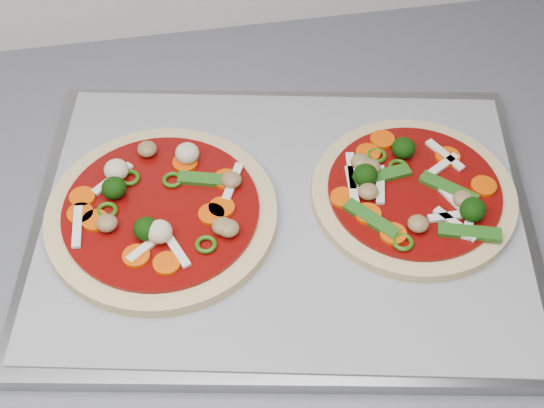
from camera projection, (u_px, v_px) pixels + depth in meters
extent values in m
cube|color=gray|center=(283.00, 220.00, 0.74)|extent=(0.54, 0.44, 0.02)
cube|color=gray|center=(283.00, 215.00, 0.73)|extent=(0.52, 0.42, 0.00)
cylinder|color=#E0BB84|center=(162.00, 215.00, 0.72)|extent=(0.24, 0.24, 0.01)
cylinder|color=maroon|center=(161.00, 209.00, 0.72)|extent=(0.20, 0.20, 0.00)
cylinder|color=#F43D00|center=(136.00, 256.00, 0.68)|extent=(0.03, 0.03, 0.00)
ellipsoid|color=beige|center=(116.00, 170.00, 0.73)|extent=(0.03, 0.03, 0.02)
cube|color=white|center=(77.00, 227.00, 0.70)|extent=(0.01, 0.05, 0.00)
ellipsoid|color=black|center=(146.00, 229.00, 0.69)|extent=(0.03, 0.03, 0.02)
cylinder|color=#F43D00|center=(80.00, 214.00, 0.71)|extent=(0.03, 0.03, 0.00)
ellipsoid|color=olive|center=(228.00, 228.00, 0.69)|extent=(0.02, 0.02, 0.01)
cylinder|color=#F43D00|center=(95.00, 221.00, 0.70)|extent=(0.03, 0.03, 0.00)
cylinder|color=#F43D00|center=(226.00, 179.00, 0.74)|extent=(0.03, 0.03, 0.00)
cube|color=white|center=(149.00, 245.00, 0.69)|extent=(0.04, 0.04, 0.00)
cylinder|color=#F43D00|center=(82.00, 197.00, 0.72)|extent=(0.03, 0.03, 0.00)
ellipsoid|color=beige|center=(159.00, 232.00, 0.69)|extent=(0.03, 0.03, 0.02)
cylinder|color=#F43D00|center=(211.00, 214.00, 0.71)|extent=(0.03, 0.03, 0.00)
cylinder|color=#F43D00|center=(222.00, 208.00, 0.71)|extent=(0.03, 0.03, 0.00)
cylinder|color=#F43D00|center=(167.00, 264.00, 0.67)|extent=(0.03, 0.03, 0.00)
cube|color=white|center=(233.00, 182.00, 0.73)|extent=(0.03, 0.05, 0.00)
cube|color=white|center=(175.00, 248.00, 0.68)|extent=(0.03, 0.05, 0.00)
cylinder|color=#F43D00|center=(185.00, 163.00, 0.75)|extent=(0.03, 0.03, 0.00)
torus|color=#22520B|center=(206.00, 244.00, 0.69)|extent=(0.02, 0.02, 0.00)
ellipsoid|color=black|center=(114.00, 188.00, 0.72)|extent=(0.03, 0.03, 0.02)
ellipsoid|color=beige|center=(187.00, 153.00, 0.75)|extent=(0.03, 0.03, 0.02)
ellipsoid|color=olive|center=(147.00, 149.00, 0.76)|extent=(0.02, 0.02, 0.01)
torus|color=#22520B|center=(173.00, 180.00, 0.73)|extent=(0.03, 0.03, 0.00)
torus|color=#22520B|center=(107.00, 210.00, 0.71)|extent=(0.03, 0.03, 0.00)
ellipsoid|color=olive|center=(231.00, 180.00, 0.73)|extent=(0.02, 0.02, 0.01)
torus|color=#22520B|center=(130.00, 178.00, 0.74)|extent=(0.03, 0.03, 0.00)
cube|color=#1F5C15|center=(208.00, 180.00, 0.74)|extent=(0.06, 0.03, 0.00)
cube|color=white|center=(113.00, 179.00, 0.74)|extent=(0.04, 0.04, 0.00)
ellipsoid|color=olive|center=(107.00, 223.00, 0.70)|extent=(0.02, 0.02, 0.01)
ellipsoid|color=olive|center=(222.00, 226.00, 0.69)|extent=(0.03, 0.03, 0.01)
cylinder|color=#E0BB84|center=(413.00, 195.00, 0.74)|extent=(0.28, 0.28, 0.01)
cylinder|color=maroon|center=(414.00, 190.00, 0.73)|extent=(0.23, 0.23, 0.00)
cube|color=white|center=(352.00, 185.00, 0.73)|extent=(0.01, 0.05, 0.00)
torus|color=#22520B|center=(398.00, 167.00, 0.75)|extent=(0.03, 0.03, 0.00)
cylinder|color=#F43D00|center=(382.00, 140.00, 0.77)|extent=(0.03, 0.03, 0.00)
ellipsoid|color=black|center=(473.00, 209.00, 0.70)|extent=(0.03, 0.03, 0.02)
ellipsoid|color=olive|center=(368.00, 191.00, 0.72)|extent=(0.02, 0.02, 0.01)
cube|color=#1F5C15|center=(449.00, 188.00, 0.73)|extent=(0.05, 0.05, 0.00)
cube|color=white|center=(380.00, 185.00, 0.73)|extent=(0.02, 0.05, 0.00)
ellipsoid|color=olive|center=(361.00, 162.00, 0.75)|extent=(0.03, 0.03, 0.01)
cylinder|color=#F43D00|center=(368.00, 153.00, 0.76)|extent=(0.04, 0.04, 0.00)
ellipsoid|color=olive|center=(418.00, 224.00, 0.70)|extent=(0.03, 0.03, 0.01)
ellipsoid|color=black|center=(472.00, 210.00, 0.70)|extent=(0.03, 0.03, 0.02)
cube|color=white|center=(440.00, 167.00, 0.75)|extent=(0.05, 0.03, 0.00)
cylinder|color=#F43D00|center=(448.00, 157.00, 0.76)|extent=(0.03, 0.03, 0.00)
cube|color=#1F5C15|center=(470.00, 232.00, 0.70)|extent=(0.06, 0.03, 0.00)
cylinder|color=#F43D00|center=(343.00, 198.00, 0.72)|extent=(0.03, 0.03, 0.00)
cube|color=white|center=(453.00, 216.00, 0.71)|extent=(0.05, 0.01, 0.00)
cube|color=white|center=(445.00, 192.00, 0.73)|extent=(0.03, 0.05, 0.00)
torus|color=#22520B|center=(377.00, 156.00, 0.76)|extent=(0.02, 0.02, 0.00)
cylinder|color=#F43D00|center=(393.00, 234.00, 0.70)|extent=(0.03, 0.03, 0.00)
ellipsoid|color=olive|center=(371.00, 167.00, 0.74)|extent=(0.03, 0.03, 0.01)
cylinder|color=#F43D00|center=(368.00, 214.00, 0.71)|extent=(0.03, 0.03, 0.00)
torus|color=#22520B|center=(403.00, 242.00, 0.69)|extent=(0.03, 0.03, 0.00)
cylinder|color=#F43D00|center=(484.00, 186.00, 0.73)|extent=(0.03, 0.03, 0.00)
cube|color=#1F5C15|center=(371.00, 219.00, 0.71)|extent=(0.05, 0.05, 0.00)
cube|color=#1F5C15|center=(382.00, 176.00, 0.74)|extent=(0.06, 0.02, 0.00)
cube|color=white|center=(445.00, 155.00, 0.76)|extent=(0.03, 0.05, 0.00)
ellipsoid|color=black|center=(365.00, 175.00, 0.73)|extent=(0.03, 0.03, 0.02)
cube|color=white|center=(470.00, 219.00, 0.71)|extent=(0.03, 0.05, 0.00)
cube|color=white|center=(456.00, 224.00, 0.70)|extent=(0.03, 0.04, 0.00)
ellipsoid|color=olive|center=(463.00, 199.00, 0.72)|extent=(0.03, 0.03, 0.01)
cube|color=white|center=(352.00, 171.00, 0.74)|extent=(0.01, 0.05, 0.00)
ellipsoid|color=black|center=(404.00, 148.00, 0.75)|extent=(0.03, 0.03, 0.02)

